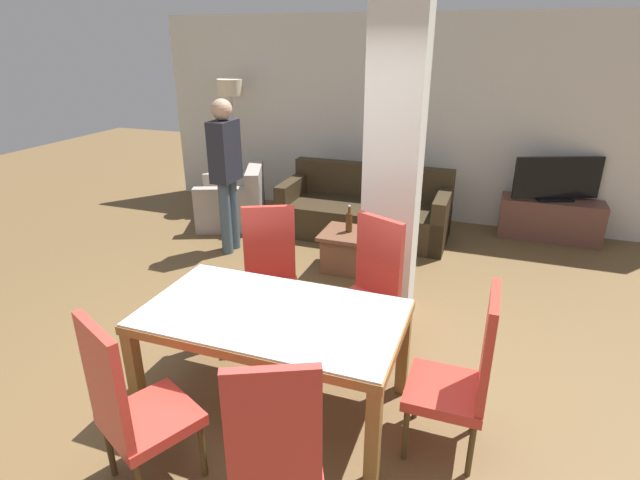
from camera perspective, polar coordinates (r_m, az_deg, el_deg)
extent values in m
plane|color=brown|center=(3.73, -5.08, -18.00)|extent=(18.00, 18.00, 0.00)
cube|color=silver|center=(7.05, 9.61, 13.33)|extent=(7.20, 0.06, 2.70)
cube|color=brown|center=(7.00, 8.48, 15.41)|extent=(0.44, 0.02, 0.36)
cube|color=#B26633|center=(6.99, 8.46, 15.40)|extent=(0.40, 0.01, 0.32)
cube|color=silver|center=(4.45, 8.40, 8.30)|extent=(0.47, 0.34, 2.70)
cube|color=brown|center=(2.99, -9.24, -12.91)|extent=(1.71, 0.06, 0.06)
cube|color=brown|center=(3.68, -2.50, -5.38)|extent=(1.71, 0.06, 0.06)
cube|color=brown|center=(3.71, -17.15, -6.19)|extent=(0.06, 0.85, 0.06)
cube|color=brown|center=(3.11, 8.72, -11.37)|extent=(0.06, 0.85, 0.06)
cube|color=silver|center=(3.31, -5.51, -8.23)|extent=(1.69, 0.95, 0.01)
cube|color=brown|center=(3.61, -20.34, -14.32)|extent=(0.08, 0.08, 0.67)
cube|color=brown|center=(3.00, 6.08, -21.51)|extent=(0.08, 0.08, 0.67)
cube|color=brown|center=(4.18, -12.89, -8.06)|extent=(0.08, 0.08, 0.67)
cube|color=brown|center=(3.67, 9.48, -12.49)|extent=(0.08, 0.08, 0.67)
cube|color=red|center=(3.24, 14.08, -16.39)|extent=(0.46, 0.46, 0.07)
cube|color=red|center=(3.03, 18.64, -11.48)|extent=(0.05, 0.44, 0.66)
cylinder|color=#4B381B|center=(3.26, 9.73, -20.98)|extent=(0.04, 0.04, 0.38)
cylinder|color=#4B381B|center=(3.54, 10.93, -16.92)|extent=(0.04, 0.04, 0.38)
cylinder|color=#4B381B|center=(3.24, 16.84, -22.00)|extent=(0.04, 0.04, 0.38)
cylinder|color=#4B381B|center=(3.53, 17.31, -17.81)|extent=(0.04, 0.04, 0.38)
cube|color=red|center=(4.02, 4.72, -7.49)|extent=(0.61, 0.61, 0.07)
cube|color=red|center=(4.00, 6.79, -1.88)|extent=(0.42, 0.23, 0.66)
cylinder|color=#4B381B|center=(3.92, 4.94, -12.30)|extent=(0.04, 0.04, 0.38)
cylinder|color=#4B381B|center=(4.13, 0.84, -10.23)|extent=(0.04, 0.04, 0.38)
cylinder|color=#4B381B|center=(4.17, 8.36, -10.11)|extent=(0.04, 0.04, 0.38)
cylinder|color=#4B381B|center=(4.37, 4.35, -8.30)|extent=(0.04, 0.04, 0.38)
cube|color=red|center=(3.12, -18.73, -18.80)|extent=(0.61, 0.61, 0.07)
cube|color=red|center=(2.85, -23.43, -14.70)|extent=(0.42, 0.23, 0.66)
cylinder|color=#4B381B|center=(3.46, -16.82, -18.78)|extent=(0.04, 0.04, 0.38)
cylinder|color=#4B381B|center=(3.20, -13.28, -22.31)|extent=(0.04, 0.04, 0.38)
cylinder|color=#4B381B|center=(3.36, -22.88, -21.18)|extent=(0.04, 0.04, 0.38)
cube|color=red|center=(2.79, -5.11, -23.40)|extent=(0.61, 0.61, 0.07)
cube|color=red|center=(2.39, -5.36, -20.77)|extent=(0.42, 0.23, 0.66)
cylinder|color=#4B381B|center=(3.09, -8.86, -23.87)|extent=(0.04, 0.04, 0.38)
cylinder|color=#4B381B|center=(3.09, -1.16, -23.63)|extent=(0.04, 0.04, 0.38)
cube|color=red|center=(4.22, -5.60, -6.00)|extent=(0.62, 0.62, 0.07)
cube|color=red|center=(4.25, -5.84, -0.35)|extent=(0.41, 0.24, 0.66)
cylinder|color=#4B381B|center=(4.17, -2.79, -9.83)|extent=(0.04, 0.04, 0.38)
cylinder|color=#4B381B|center=(4.17, -8.08, -10.05)|extent=(0.04, 0.04, 0.38)
cylinder|color=#4B381B|center=(4.50, -3.11, -7.27)|extent=(0.04, 0.04, 0.38)
cylinder|color=#4B381B|center=(4.50, -7.98, -7.48)|extent=(0.04, 0.04, 0.38)
cube|color=#342918|center=(6.46, 5.02, 2.29)|extent=(2.11, 0.91, 0.42)
cube|color=#342918|center=(6.67, 5.97, 6.78)|extent=(2.11, 0.18, 0.44)
cube|color=#342918|center=(6.26, 13.71, 2.24)|extent=(0.16, 0.91, 0.66)
cube|color=#342918|center=(6.72, -3.03, 4.23)|extent=(0.16, 0.91, 0.66)
cube|color=#A99E96|center=(6.99, -10.05, 3.50)|extent=(1.12, 1.15, 0.40)
cube|color=#A99E96|center=(6.84, -7.47, 6.69)|extent=(0.50, 0.89, 0.39)
cube|color=#A99E96|center=(6.61, -10.52, 3.34)|extent=(0.84, 0.45, 0.61)
cube|color=#A99E96|center=(7.31, -9.75, 5.23)|extent=(0.84, 0.45, 0.61)
cube|color=brown|center=(5.43, 3.41, 0.67)|extent=(0.60, 0.56, 0.04)
cube|color=brown|center=(5.51, 3.36, -1.42)|extent=(0.52, 0.48, 0.39)
cylinder|color=#4C2D14|center=(5.41, 3.34, 2.01)|extent=(0.07, 0.07, 0.21)
cylinder|color=#4C2D14|center=(5.36, 3.37, 3.44)|extent=(0.03, 0.03, 0.07)
cylinder|color=#B7B7BC|center=(5.35, 3.38, 3.90)|extent=(0.03, 0.03, 0.01)
cube|color=brown|center=(6.96, 24.79, 2.15)|extent=(1.21, 0.40, 0.52)
cube|color=black|center=(6.88, 25.15, 4.28)|extent=(0.47, 0.35, 0.03)
cube|color=black|center=(6.81, 25.52, 6.46)|extent=(1.01, 0.45, 0.52)
cylinder|color=#B7B7BC|center=(7.80, -9.38, 4.06)|extent=(0.33, 0.33, 0.02)
cylinder|color=#B7B7BC|center=(7.59, -9.76, 9.92)|extent=(0.04, 0.04, 1.61)
cylinder|color=beige|center=(7.45, -10.23, 16.81)|extent=(0.36, 0.36, 0.22)
cylinder|color=#3E5161|center=(6.07, -9.92, 2.95)|extent=(0.13, 0.13, 0.87)
cylinder|color=#3E5161|center=(5.94, -10.74, 2.43)|extent=(0.13, 0.13, 0.87)
cube|color=#24262F|center=(5.80, -10.85, 9.93)|extent=(0.23, 0.38, 0.68)
sphere|color=tan|center=(5.72, -11.19, 14.43)|extent=(0.23, 0.23, 0.23)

